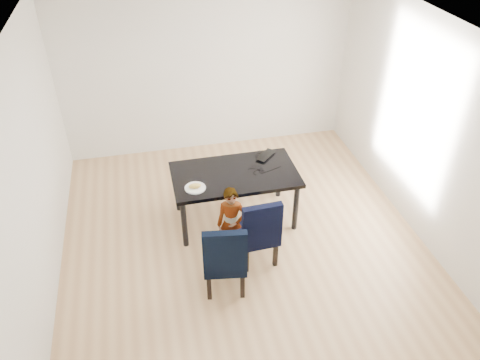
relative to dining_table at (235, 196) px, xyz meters
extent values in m
cube|color=tan|center=(0.00, -0.50, -0.38)|extent=(4.50, 5.00, 0.01)
cube|color=white|center=(0.00, -0.50, 2.33)|extent=(4.50, 5.00, 0.01)
cube|color=silver|center=(0.00, 2.00, 0.98)|extent=(4.50, 0.01, 2.70)
cube|color=silver|center=(0.00, -3.00, 0.98)|extent=(4.50, 0.01, 2.70)
cube|color=white|center=(-2.25, -0.50, 0.98)|extent=(0.01, 5.00, 2.70)
cube|color=white|center=(2.25, -0.50, 0.98)|extent=(0.01, 5.00, 2.70)
cube|color=black|center=(0.00, 0.00, 0.00)|extent=(1.60, 0.90, 0.75)
cube|color=black|center=(-0.36, -1.13, 0.11)|extent=(0.53, 0.55, 0.97)
cube|color=black|center=(0.09, -0.78, 0.10)|extent=(0.48, 0.50, 0.95)
imported|color=orange|center=(-0.18, -0.65, 0.11)|extent=(0.40, 0.31, 0.98)
cylinder|color=white|center=(-0.54, -0.21, 0.38)|extent=(0.30, 0.30, 0.01)
ellipsoid|color=gold|center=(-0.54, -0.22, 0.42)|extent=(0.16, 0.10, 0.06)
imported|color=black|center=(0.46, 0.33, 0.39)|extent=(0.38, 0.38, 0.03)
torus|color=black|center=(0.31, -0.05, 0.38)|extent=(0.17, 0.17, 0.01)
camera|label=1|loc=(-1.03, -4.79, 3.75)|focal=35.00mm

